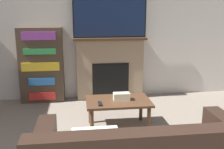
# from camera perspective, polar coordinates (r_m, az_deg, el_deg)

# --- Properties ---
(wall_back) EXTENTS (6.74, 0.06, 2.70)m
(wall_back) POSITION_cam_1_polar(r_m,az_deg,el_deg) (4.80, -3.84, 10.89)
(wall_back) COLOR silver
(wall_back) RESTS_ON ground_plane
(fireplace) EXTENTS (1.30, 0.28, 1.12)m
(fireplace) POSITION_cam_1_polar(r_m,az_deg,el_deg) (4.79, -0.46, 1.42)
(fireplace) COLOR tan
(fireplace) RESTS_ON ground_plane
(tv) EXTENTS (1.29, 0.03, 0.79)m
(tv) POSITION_cam_1_polar(r_m,az_deg,el_deg) (4.66, -0.45, 12.85)
(tv) COLOR black
(tv) RESTS_ON fireplace
(coffee_table) EXTENTS (0.87, 0.56, 0.40)m
(coffee_table) POSITION_cam_1_polar(r_m,az_deg,el_deg) (3.58, 1.36, -6.46)
(coffee_table) COLOR brown
(coffee_table) RESTS_ON ground_plane
(tissue_box) EXTENTS (0.22, 0.12, 0.10)m
(tissue_box) POSITION_cam_1_polar(r_m,az_deg,el_deg) (3.55, 2.08, -4.80)
(tissue_box) COLOR beige
(tissue_box) RESTS_ON coffee_table
(remote_control) EXTENTS (0.04, 0.15, 0.02)m
(remote_control) POSITION_cam_1_polar(r_m,az_deg,el_deg) (3.40, -2.69, -6.36)
(remote_control) COLOR black
(remote_control) RESTS_ON coffee_table
(bookshelf) EXTENTS (0.75, 0.29, 1.31)m
(bookshelf) POSITION_cam_1_polar(r_m,az_deg,el_deg) (4.76, -15.08, 1.98)
(bookshelf) COLOR #4C3D2D
(bookshelf) RESTS_ON ground_plane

